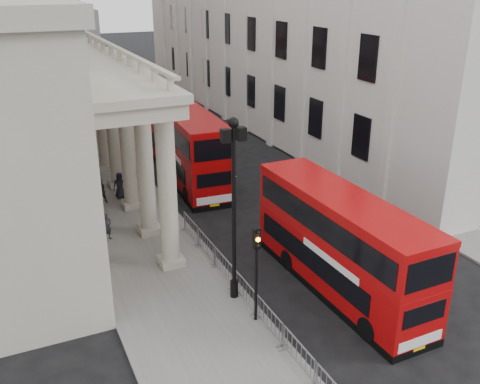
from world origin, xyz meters
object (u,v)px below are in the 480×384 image
Objects in this scene: pedestrian_a at (107,227)px; bus_near at (340,242)px; lamp_post_south at (234,199)px; lamp_post_mid at (137,116)px; traffic_light at (257,258)px; lamp_post_north at (94,78)px; bus_far at (188,145)px; pedestrian_c at (120,185)px; pedestrian_b at (100,191)px.

bus_near is at bearing -72.68° from pedestrian_a.
lamp_post_south and lamp_post_mid have the same top height.
lamp_post_north is at bearing 90.17° from traffic_light.
lamp_post_mid is at bearing -90.00° from lamp_post_north.
pedestrian_a is at bearing -131.62° from bus_far.
pedestrian_c is at bearing 97.74° from traffic_light.
lamp_post_south is 2.71m from traffic_light.
lamp_post_north is at bearing 92.53° from pedestrian_c.
lamp_post_south is 0.77× the size of bus_near.
lamp_post_south is 5.50m from bus_near.
lamp_post_mid is 4.03m from bus_far.
pedestrian_a is (-7.31, -7.28, -1.75)m from bus_far.
lamp_post_north reaches higher than pedestrian_c.
traffic_light is at bearing -96.82° from bus_far.
lamp_post_south is 1.00× the size of lamp_post_mid.
pedestrian_a is at bearing -99.59° from lamp_post_north.
lamp_post_mid is at bearing 104.38° from bus_near.
pedestrian_a is at bearing 112.30° from traffic_light.
bus_far is 5.79m from pedestrian_c.
lamp_post_south reaches higher than pedestrian_b.
lamp_post_north reaches higher than bus_far.
lamp_post_north is 0.77× the size of bus_near.
pedestrian_b is (-3.47, 15.44, -2.17)m from traffic_light.
lamp_post_north is 5.37× the size of pedestrian_a.
lamp_post_south reaches higher than pedestrian_c.
pedestrian_c is at bearing 44.39° from pedestrian_a.
lamp_post_mid is 1.93× the size of traffic_light.
pedestrian_b is (-8.13, 14.61, -1.51)m from bus_near.
pedestrian_c is at bearing -132.26° from lamp_post_mid.
bus_near is at bearing -56.59° from pedestrian_c.
bus_near reaches higher than pedestrian_a.
bus_far is at bearing 25.73° from pedestrian_c.
lamp_post_south is 1.00× the size of lamp_post_north.
pedestrian_b is (-3.37, 13.42, -3.98)m from lamp_post_south.
bus_far is (-1.50, 16.55, 0.20)m from bus_near.
lamp_post_mid is 4.96m from pedestrian_c.
traffic_light reaches higher than pedestrian_a.
bus_far is at bearing 79.68° from traffic_light.
pedestrian_c reaches higher than pedestrian_a.
pedestrian_c is (1.32, 0.33, 0.06)m from pedestrian_b.
bus_near is (4.67, 0.82, -0.66)m from traffic_light.
lamp_post_south is 14.44m from pedestrian_c.
lamp_post_north is 4.77× the size of pedestrian_c.
lamp_post_mid is at bearing 56.66° from pedestrian_c.
traffic_light is 0.36× the size of bus_far.
pedestrian_a is (-8.81, 9.27, -1.55)m from bus_near.
bus_far is at bearing 94.07° from bus_near.
lamp_post_south is 0.70× the size of bus_far.
pedestrian_b reaches higher than pedestrian_a.
lamp_post_south is at bearing -90.00° from lamp_post_north.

